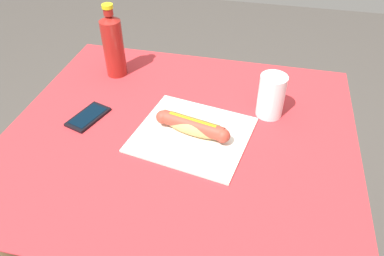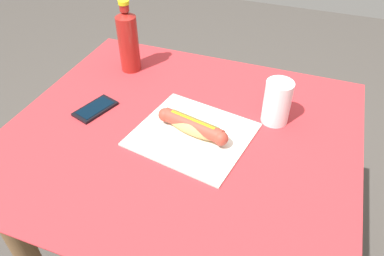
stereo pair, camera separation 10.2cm
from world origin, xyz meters
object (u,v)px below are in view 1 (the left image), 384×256
Objects in this scene: hot_dog at (192,127)px; soda_bottle at (113,45)px; cell_phone at (88,117)px; drinking_cup at (271,96)px.

hot_dog is 0.89× the size of soda_bottle.
hot_dog is 1.51× the size of cell_phone.
hot_dog reaches higher than cell_phone.
hot_dog is at bearing -1.72° from cell_phone.
soda_bottle is 0.55m from drinking_cup.
cell_phone is 0.58× the size of soda_bottle.
hot_dog is 1.66× the size of drinking_cup.
soda_bottle is at bearing 92.17° from cell_phone.
cell_phone is at bearing -87.83° from soda_bottle.
cell_phone is 0.28m from soda_bottle.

